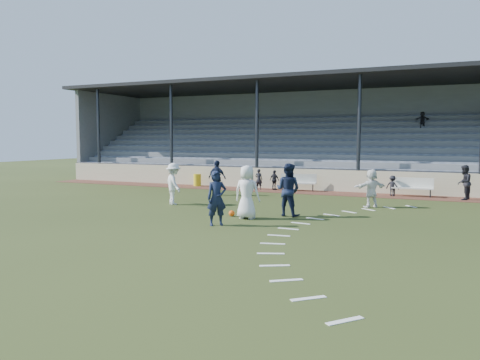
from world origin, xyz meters
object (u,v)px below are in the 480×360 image
at_px(bench_left, 298,181).
at_px(trash_bin, 197,180).
at_px(football, 232,213).
at_px(official, 464,182).
at_px(bench_right, 413,185).
at_px(player_white_lead, 247,192).
at_px(player_navy_lead, 217,198).

relative_size(bench_left, trash_bin, 2.74).
relative_size(football, official, 0.13).
relative_size(bench_right, player_white_lead, 1.02).
relative_size(trash_bin, official, 0.45).
bearing_deg(player_white_lead, bench_left, -85.06).
distance_m(bench_right, player_navy_lead, 12.39).
relative_size(bench_left, player_white_lead, 1.04).
bearing_deg(trash_bin, football, -54.17).
bearing_deg(bench_left, player_white_lead, -95.88).
bearing_deg(bench_right, bench_left, 177.84).
distance_m(trash_bin, player_navy_lead, 13.33).
distance_m(bench_right, trash_bin, 12.57).
height_order(bench_right, football, bench_right).
height_order(bench_left, player_navy_lead, player_navy_lead).
xyz_separation_m(player_white_lead, official, (7.41, 9.07, -0.13)).
xyz_separation_m(football, official, (8.14, 8.82, 0.74)).
xyz_separation_m(trash_bin, official, (14.91, -0.55, 0.46)).
height_order(bench_right, official, official).
height_order(football, player_white_lead, player_white_lead).
distance_m(player_white_lead, player_navy_lead, 1.70).
height_order(football, official, official).
bearing_deg(official, player_navy_lead, -21.17).
bearing_deg(trash_bin, player_white_lead, -52.06).
bearing_deg(bench_right, trash_bin, 178.41).
relative_size(player_navy_lead, official, 1.12).
height_order(player_navy_lead, official, player_navy_lead).
distance_m(bench_left, player_white_lead, 9.65).
distance_m(trash_bin, player_white_lead, 12.21).
height_order(player_white_lead, official, player_white_lead).
bearing_deg(official, bench_left, -78.70).
relative_size(football, player_white_lead, 0.11).
bearing_deg(bench_right, player_navy_lead, -117.05).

